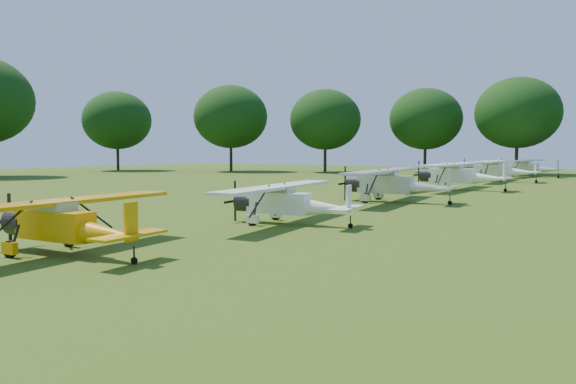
% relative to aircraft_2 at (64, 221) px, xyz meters
% --- Properties ---
extents(ground, '(160.00, 160.00, 0.00)m').
position_rel_aircraft_2_xyz_m(ground, '(0.21, 11.81, -1.09)').
color(ground, '#2E4912').
rests_on(ground, ground).
extents(tree_belt, '(137.36, 130.27, 14.52)m').
position_rel_aircraft_2_xyz_m(tree_belt, '(3.78, 11.97, 6.94)').
color(tree_belt, black).
rests_on(tree_belt, ground).
extents(aircraft_2, '(5.95, 9.46, 1.86)m').
position_rel_aircraft_2_xyz_m(aircraft_2, '(0.00, 0.00, 0.00)').
color(aircraft_2, orange).
rests_on(aircraft_2, ground).
extents(aircraft_3, '(6.02, 9.54, 1.87)m').
position_rel_aircraft_2_xyz_m(aircraft_3, '(1.58, 10.00, 0.01)').
color(aircraft_3, white).
rests_on(aircraft_3, ground).
extents(aircraft_4, '(7.15, 11.35, 2.23)m').
position_rel_aircraft_2_xyz_m(aircraft_4, '(1.13, 22.28, 0.22)').
color(aircraft_4, silver).
rests_on(aircraft_4, ground).
extents(aircraft_5, '(7.48, 11.88, 2.35)m').
position_rel_aircraft_2_xyz_m(aircraft_5, '(1.04, 35.38, 0.29)').
color(aircraft_5, white).
rests_on(aircraft_5, ground).
extents(aircraft_6, '(7.47, 11.90, 2.34)m').
position_rel_aircraft_2_xyz_m(aircraft_6, '(0.61, 49.27, 0.28)').
color(aircraft_6, white).
rests_on(aircraft_6, ground).
extents(aircraft_7, '(7.10, 11.28, 2.21)m').
position_rel_aircraft_2_xyz_m(aircraft_7, '(0.97, 61.68, 0.21)').
color(aircraft_7, silver).
rests_on(aircraft_7, ground).
extents(golf_cart, '(2.04, 1.32, 1.69)m').
position_rel_aircraft_2_xyz_m(golf_cart, '(-7.63, 58.66, -0.52)').
color(golf_cart, red).
rests_on(golf_cart, ground).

